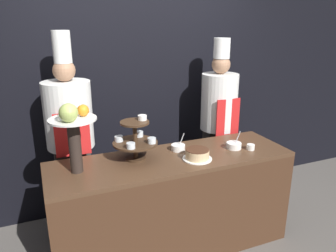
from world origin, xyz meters
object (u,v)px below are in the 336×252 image
fruit_pedestal (73,128)px  chef_center_left (218,117)px  cup_white (251,147)px  serving_bowl_near (234,145)px  tiered_stand (135,139)px  chef_left (70,134)px  cake_round (197,154)px  serving_bowl_far (178,147)px

fruit_pedestal → chef_center_left: 1.68m
cup_white → serving_bowl_near: 0.15m
tiered_stand → chef_center_left: size_ratio=0.20×
fruit_pedestal → chef_center_left: bearing=19.1°
tiered_stand → serving_bowl_near: tiered_stand is taller
fruit_pedestal → chef_left: (0.02, 0.54, -0.23)m
cake_round → chef_center_left: size_ratio=0.14×
fruit_pedestal → chef_center_left: chef_center_left is taller
cake_round → serving_bowl_near: (0.42, 0.09, -0.01)m
chef_center_left → serving_bowl_far: bearing=-147.3°
cake_round → serving_bowl_near: 0.43m
chef_left → chef_center_left: (1.54, 0.00, -0.01)m
cup_white → serving_bowl_far: serving_bowl_far is taller
tiered_stand → cake_round: tiered_stand is taller
cake_round → serving_bowl_far: serving_bowl_far is taller
tiered_stand → fruit_pedestal: size_ratio=0.66×
tiered_stand → cake_round: (0.47, -0.20, -0.14)m
chef_left → tiered_stand: bearing=-45.4°
fruit_pedestal → serving_bowl_far: (0.90, 0.11, -0.33)m
tiered_stand → chef_left: (-0.47, 0.47, -0.05)m
cake_round → cup_white: bearing=0.1°
fruit_pedestal → serving_bowl_far: fruit_pedestal is taller
cup_white → cake_round: bearing=-179.9°
chef_center_left → serving_bowl_near: bearing=-107.6°
fruit_pedestal → chef_left: chef_left is taller
chef_left → chef_center_left: 1.54m
fruit_pedestal → cup_white: (1.50, -0.13, -0.33)m
chef_left → chef_center_left: bearing=0.0°
serving_bowl_near → chef_left: size_ratio=0.08×
tiered_stand → serving_bowl_far: bearing=6.1°
cup_white → chef_left: chef_left is taller
fruit_pedestal → cake_round: size_ratio=2.26×
chef_center_left → fruit_pedestal: bearing=-160.9°
cup_white → tiered_stand: bearing=169.0°
cake_round → serving_bowl_near: bearing=11.8°
fruit_pedestal → serving_bowl_near: (1.38, -0.04, -0.33)m
serving_bowl_far → chef_center_left: 0.80m
cake_round → serving_bowl_far: 0.25m
tiered_stand → cup_white: bearing=-11.0°
cup_white → serving_bowl_near: (-0.12, 0.09, 0.00)m
tiered_stand → cup_white: 1.04m
cake_round → chef_left: size_ratio=0.13×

